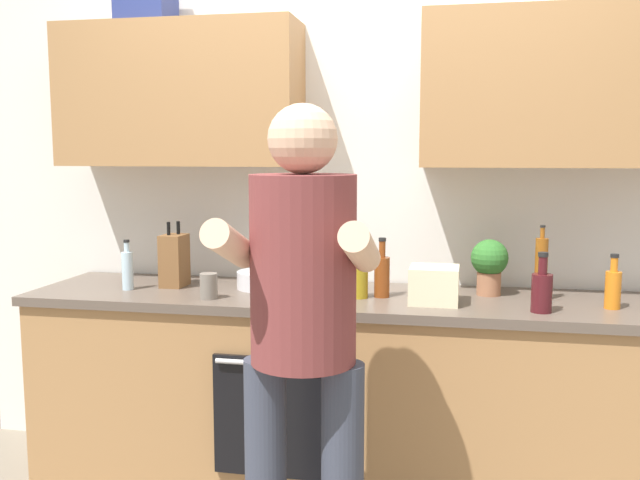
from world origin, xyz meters
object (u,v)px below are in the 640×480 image
at_px(bottle_wine, 542,290).
at_px(bottle_vinegar, 382,275).
at_px(bottle_water, 127,269).
at_px(bottle_syrup, 541,268).
at_px(bottle_juice, 613,288).
at_px(person_standing, 303,319).
at_px(grocery_bag_rice, 434,285).
at_px(mixing_bowl, 264,280).
at_px(knife_block, 174,260).
at_px(cup_stoneware, 209,286).
at_px(bottle_oil, 360,279).
at_px(potted_herb, 489,263).

relative_size(bottle_wine, bottle_vinegar, 0.92).
bearing_deg(bottle_water, bottle_syrup, 3.98).
height_order(bottle_wine, bottle_juice, bottle_wine).
relative_size(person_standing, grocery_bag_rice, 8.42).
height_order(mixing_bowl, knife_block, knife_block).
height_order(bottle_vinegar, cup_stoneware, bottle_vinegar).
distance_m(bottle_oil, bottle_wine, 0.74).
distance_m(bottle_syrup, bottle_vinegar, 0.66).
bearing_deg(grocery_bag_rice, potted_herb, 42.04).
distance_m(person_standing, bottle_syrup, 1.18).
bearing_deg(bottle_syrup, bottle_vinegar, -174.61).
relative_size(bottle_juice, cup_stoneware, 2.02).
height_order(bottle_syrup, mixing_bowl, bottle_syrup).
height_order(bottle_oil, bottle_syrup, bottle_syrup).
height_order(knife_block, potted_herb, knife_block).
xyz_separation_m(person_standing, potted_herb, (0.62, 0.91, 0.06)).
xyz_separation_m(bottle_juice, knife_block, (-1.88, 0.10, 0.04)).
xyz_separation_m(bottle_oil, bottle_vinegar, (0.09, 0.04, 0.02)).
bearing_deg(mixing_bowl, bottle_syrup, -1.22).
distance_m(bottle_wine, bottle_juice, 0.31).
xyz_separation_m(bottle_wine, bottle_vinegar, (-0.63, 0.16, 0.01)).
bearing_deg(bottle_juice, potted_herb, 159.45).
relative_size(person_standing, potted_herb, 6.87).
bearing_deg(bottle_vinegar, person_standing, -102.38).
height_order(bottle_vinegar, bottle_juice, bottle_vinegar).
height_order(bottle_syrup, bottle_water, bottle_syrup).
xyz_separation_m(bottle_syrup, bottle_vinegar, (-0.65, -0.06, -0.04)).
bearing_deg(mixing_bowl, bottle_juice, -5.09).
height_order(bottle_water, potted_herb, potted_herb).
relative_size(bottle_syrup, mixing_bowl, 1.31).
relative_size(knife_block, grocery_bag_rice, 1.51).
bearing_deg(grocery_bag_rice, cup_stoneware, -173.64).
bearing_deg(grocery_bag_rice, bottle_juice, 2.42).
relative_size(bottle_oil, bottle_vinegar, 0.89).
bearing_deg(person_standing, bottle_syrup, 45.45).
xyz_separation_m(bottle_water, potted_herb, (1.59, 0.19, 0.05)).
bearing_deg(bottle_oil, cup_stoneware, -167.29).
relative_size(bottle_oil, bottle_wine, 0.97).
xyz_separation_m(bottle_wine, mixing_bowl, (-1.18, 0.25, -0.05)).
distance_m(bottle_syrup, potted_herb, 0.22).
relative_size(bottle_oil, knife_block, 0.75).
bearing_deg(cup_stoneware, bottle_oil, 12.71).
xyz_separation_m(bottle_juice, mixing_bowl, (-1.46, 0.13, -0.05)).
bearing_deg(potted_herb, cup_stoneware, -165.11).
relative_size(bottle_vinegar, bottle_juice, 1.17).
bearing_deg(bottle_vinegar, potted_herb, 16.41).
height_order(person_standing, grocery_bag_rice, person_standing).
xyz_separation_m(bottle_oil, bottle_juice, (1.01, -0.01, 0.00)).
bearing_deg(cup_stoneware, potted_herb, 14.89).
bearing_deg(bottle_vinegar, bottle_oil, -158.27).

